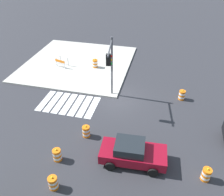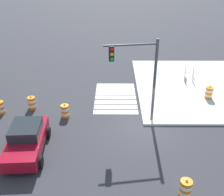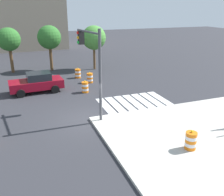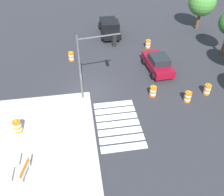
{
  "view_description": "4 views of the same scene",
  "coord_description": "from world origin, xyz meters",
  "px_view_note": "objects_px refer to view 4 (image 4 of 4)",
  "views": [
    {
      "loc": [
        -3.73,
        17.24,
        12.4
      ],
      "look_at": [
        -0.09,
        2.19,
        1.58
      ],
      "focal_mm": 37.34,
      "sensor_mm": 36.0,
      "label": 1
    },
    {
      "loc": [
        -14.91,
        1.98,
        9.96
      ],
      "look_at": [
        1.19,
        2.06,
        1.44
      ],
      "focal_mm": 43.61,
      "sensor_mm": 36.0,
      "label": 2
    },
    {
      "loc": [
        -3.72,
        -14.11,
        6.81
      ],
      "look_at": [
        1.83,
        0.73,
        0.97
      ],
      "focal_mm": 40.16,
      "sensor_mm": 36.0,
      "label": 3
    },
    {
      "loc": [
        16.44,
        -0.65,
        13.0
      ],
      "look_at": [
        1.83,
        1.68,
        0.75
      ],
      "focal_mm": 38.87,
      "sensor_mm": 36.0,
      "label": 4
    }
  ],
  "objects_px": {
    "traffic_barrel_median_near": "(148,44)",
    "traffic_barrel_far_curb": "(71,56)",
    "pickup_truck": "(110,28)",
    "traffic_barrel_crosswalk_end": "(153,91)",
    "traffic_barrel_near_corner": "(188,97)",
    "traffic_barrel_median_far": "(207,89)",
    "traffic_barrel_on_sidewalk": "(18,126)",
    "street_tree_streetside_near": "(202,2)",
    "sports_car": "(158,63)",
    "traffic_light_pole": "(94,55)",
    "construction_barricade": "(22,169)"
  },
  "relations": [
    {
      "from": "traffic_barrel_median_far",
      "to": "street_tree_streetside_near",
      "type": "distance_m",
      "value": 13.92
    },
    {
      "from": "pickup_truck",
      "to": "traffic_barrel_on_sidewalk",
      "type": "bearing_deg",
      "value": -30.83
    },
    {
      "from": "pickup_truck",
      "to": "traffic_barrel_crosswalk_end",
      "type": "relative_size",
      "value": 5.1
    },
    {
      "from": "traffic_barrel_median_near",
      "to": "traffic_barrel_far_curb",
      "type": "height_order",
      "value": "same"
    },
    {
      "from": "street_tree_streetside_near",
      "to": "traffic_barrel_far_curb",
      "type": "bearing_deg",
      "value": -71.68
    },
    {
      "from": "construction_barricade",
      "to": "traffic_barrel_on_sidewalk",
      "type": "bearing_deg",
      "value": -167.85
    },
    {
      "from": "street_tree_streetside_near",
      "to": "traffic_barrel_on_sidewalk",
      "type": "bearing_deg",
      "value": -53.54
    },
    {
      "from": "traffic_barrel_median_far",
      "to": "traffic_barrel_on_sidewalk",
      "type": "xyz_separation_m",
      "value": [
        2.08,
        -15.27,
        0.15
      ]
    },
    {
      "from": "traffic_barrel_median_near",
      "to": "construction_barricade",
      "type": "height_order",
      "value": "construction_barricade"
    },
    {
      "from": "traffic_barrel_near_corner",
      "to": "traffic_barrel_median_near",
      "type": "relative_size",
      "value": 1.0
    },
    {
      "from": "traffic_barrel_median_near",
      "to": "traffic_barrel_on_sidewalk",
      "type": "height_order",
      "value": "traffic_barrel_on_sidewalk"
    },
    {
      "from": "traffic_barrel_median_far",
      "to": "traffic_light_pole",
      "type": "height_order",
      "value": "traffic_light_pole"
    },
    {
      "from": "pickup_truck",
      "to": "traffic_barrel_median_near",
      "type": "height_order",
      "value": "pickup_truck"
    },
    {
      "from": "traffic_barrel_near_corner",
      "to": "traffic_barrel_far_curb",
      "type": "xyz_separation_m",
      "value": [
        -8.1,
        -9.24,
        0.0
      ]
    },
    {
      "from": "construction_barricade",
      "to": "pickup_truck",
      "type": "bearing_deg",
      "value": 156.64
    },
    {
      "from": "traffic_barrel_crosswalk_end",
      "to": "street_tree_streetside_near",
      "type": "bearing_deg",
      "value": 142.49
    },
    {
      "from": "traffic_barrel_near_corner",
      "to": "traffic_barrel_crosswalk_end",
      "type": "distance_m",
      "value": 2.84
    },
    {
      "from": "traffic_barrel_near_corner",
      "to": "traffic_barrel_median_far",
      "type": "bearing_deg",
      "value": 108.26
    },
    {
      "from": "traffic_barrel_median_far",
      "to": "construction_barricade",
      "type": "relative_size",
      "value": 0.73
    },
    {
      "from": "sports_car",
      "to": "pickup_truck",
      "type": "xyz_separation_m",
      "value": [
        -8.48,
        -3.39,
        0.16
      ]
    },
    {
      "from": "traffic_barrel_on_sidewalk",
      "to": "traffic_light_pole",
      "type": "xyz_separation_m",
      "value": [
        -3.27,
        5.88,
        3.31
      ]
    },
    {
      "from": "traffic_barrel_median_far",
      "to": "traffic_barrel_on_sidewalk",
      "type": "bearing_deg",
      "value": -82.25
    },
    {
      "from": "construction_barricade",
      "to": "street_tree_streetside_near",
      "type": "relative_size",
      "value": 0.28
    },
    {
      "from": "sports_car",
      "to": "traffic_light_pole",
      "type": "height_order",
      "value": "traffic_light_pole"
    },
    {
      "from": "street_tree_streetside_near",
      "to": "traffic_barrel_median_near",
      "type": "bearing_deg",
      "value": -62.5
    },
    {
      "from": "traffic_barrel_crosswalk_end",
      "to": "traffic_barrel_median_far",
      "type": "relative_size",
      "value": 1.0
    },
    {
      "from": "traffic_barrel_far_curb",
      "to": "traffic_light_pole",
      "type": "xyz_separation_m",
      "value": [
        6.23,
        1.87,
        3.46
      ]
    },
    {
      "from": "pickup_truck",
      "to": "construction_barricade",
      "type": "bearing_deg",
      "value": -23.36
    },
    {
      "from": "pickup_truck",
      "to": "traffic_barrel_far_curb",
      "type": "distance_m",
      "value": 7.12
    },
    {
      "from": "traffic_barrel_near_corner",
      "to": "traffic_barrel_median_far",
      "type": "xyz_separation_m",
      "value": [
        -0.67,
        2.03,
        0.0
      ]
    },
    {
      "from": "traffic_barrel_near_corner",
      "to": "traffic_barrel_crosswalk_end",
      "type": "xyz_separation_m",
      "value": [
        -1.14,
        -2.6,
        0.0
      ]
    },
    {
      "from": "traffic_barrel_on_sidewalk",
      "to": "construction_barricade",
      "type": "relative_size",
      "value": 0.73
    },
    {
      "from": "sports_car",
      "to": "traffic_barrel_far_curb",
      "type": "distance_m",
      "value": 8.81
    },
    {
      "from": "traffic_barrel_far_curb",
      "to": "traffic_barrel_on_sidewalk",
      "type": "bearing_deg",
      "value": -22.84
    },
    {
      "from": "traffic_barrel_far_curb",
      "to": "pickup_truck",
      "type": "bearing_deg",
      "value": 137.53
    },
    {
      "from": "traffic_barrel_median_far",
      "to": "construction_barricade",
      "type": "height_order",
      "value": "construction_barricade"
    },
    {
      "from": "traffic_barrel_far_curb",
      "to": "traffic_barrel_median_near",
      "type": "bearing_deg",
      "value": 99.31
    },
    {
      "from": "traffic_barrel_near_corner",
      "to": "traffic_barrel_far_curb",
      "type": "bearing_deg",
      "value": -131.23
    },
    {
      "from": "traffic_barrel_median_far",
      "to": "traffic_barrel_far_curb",
      "type": "xyz_separation_m",
      "value": [
        -7.43,
        -11.27,
        0.0
      ]
    },
    {
      "from": "construction_barricade",
      "to": "traffic_light_pole",
      "type": "relative_size",
      "value": 0.25
    },
    {
      "from": "sports_car",
      "to": "pickup_truck",
      "type": "height_order",
      "value": "pickup_truck"
    },
    {
      "from": "sports_car",
      "to": "traffic_barrel_median_far",
      "type": "bearing_deg",
      "value": 36.36
    },
    {
      "from": "traffic_barrel_median_far",
      "to": "sports_car",
      "type": "bearing_deg",
      "value": -143.64
    },
    {
      "from": "street_tree_streetside_near",
      "to": "traffic_barrel_near_corner",
      "type": "bearing_deg",
      "value": -26.94
    },
    {
      "from": "traffic_barrel_crosswalk_end",
      "to": "construction_barricade",
      "type": "xyz_separation_m",
      "value": [
        6.31,
        -9.83,
        0.27
      ]
    },
    {
      "from": "traffic_barrel_median_near",
      "to": "traffic_light_pole",
      "type": "height_order",
      "value": "traffic_light_pole"
    },
    {
      "from": "traffic_barrel_median_far",
      "to": "construction_barricade",
      "type": "bearing_deg",
      "value": -68.02
    },
    {
      "from": "traffic_barrel_crosswalk_end",
      "to": "traffic_barrel_median_near",
      "type": "height_order",
      "value": "same"
    },
    {
      "from": "traffic_barrel_crosswalk_end",
      "to": "traffic_light_pole",
      "type": "xyz_separation_m",
      "value": [
        -0.72,
        -4.76,
        3.46
      ]
    },
    {
      "from": "sports_car",
      "to": "construction_barricade",
      "type": "height_order",
      "value": "sports_car"
    }
  ]
}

